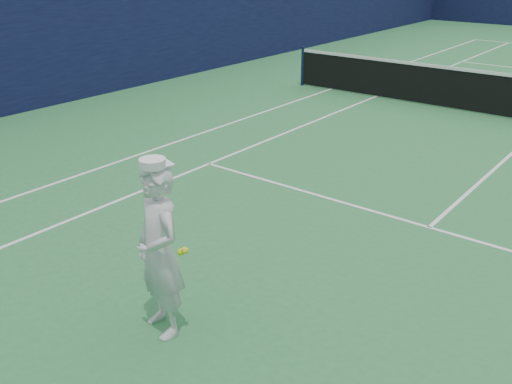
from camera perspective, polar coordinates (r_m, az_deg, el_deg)
tennis_player at (r=5.54m, az=-9.66°, el=-5.87°), size 0.74×0.66×1.83m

